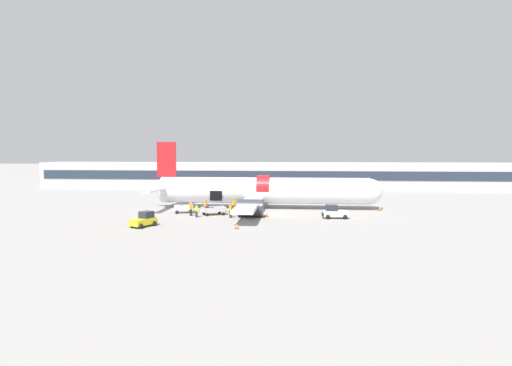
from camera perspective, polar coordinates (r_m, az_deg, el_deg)
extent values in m
plane|color=gray|center=(52.65, 2.20, -4.38)|extent=(500.00, 500.00, 0.00)
cube|color=yellow|center=(49.18, 2.19, -4.98)|extent=(22.95, 0.31, 0.01)
cube|color=#B2B2B7|center=(89.37, 3.53, 1.05)|extent=(108.60, 8.39, 5.89)
cube|color=#232D3D|center=(85.11, 3.44, 1.09)|extent=(106.42, 0.16, 1.89)
cylinder|color=silver|center=(57.16, 1.08, -1.07)|extent=(29.80, 3.72, 3.72)
sphere|color=silver|center=(57.98, 15.93, -1.15)|extent=(3.54, 3.54, 3.54)
cone|color=silver|center=(60.13, -13.23, -0.92)|extent=(4.28, 3.42, 3.42)
cylinder|color=red|center=(57.09, 1.07, -0.73)|extent=(1.79, 3.73, 3.73)
cube|color=red|center=(59.69, -12.67, 3.30)|extent=(2.79, 0.28, 5.11)
cube|color=silver|center=(56.05, -13.97, -0.91)|extent=(1.02, 8.18, 0.20)
cube|color=silver|center=(63.80, -11.55, -0.27)|extent=(1.02, 8.18, 0.20)
cube|color=silver|center=(49.60, -0.98, -3.06)|extent=(2.44, 14.60, 0.40)
cube|color=silver|center=(65.15, 0.55, -1.32)|extent=(2.44, 14.60, 0.40)
cylinder|color=#333842|center=(49.50, -0.77, -3.59)|extent=(3.11, 2.21, 2.21)
cylinder|color=#333842|center=(65.31, 0.73, -1.70)|extent=(3.11, 2.21, 2.21)
cube|color=black|center=(56.28, -5.74, -1.83)|extent=(1.70, 0.12, 1.40)
cylinder|color=#56565B|center=(57.37, 10.32, -2.64)|extent=(0.22, 0.22, 1.18)
sphere|color=black|center=(57.45, 10.32, -3.23)|extent=(0.98, 0.98, 0.98)
cylinder|color=#56565B|center=(55.09, -2.22, -2.86)|extent=(0.22, 0.22, 1.18)
sphere|color=black|center=(55.17, -2.22, -3.47)|extent=(0.98, 0.98, 0.98)
cylinder|color=#56565B|center=(60.14, -1.58, -2.26)|extent=(0.22, 0.22, 1.18)
sphere|color=black|center=(60.21, -1.58, -2.82)|extent=(0.98, 0.98, 0.98)
cube|color=yellow|center=(44.76, -15.83, -5.32)|extent=(2.44, 3.14, 0.65)
cube|color=#232833|center=(44.99, -15.38, -4.37)|extent=(1.59, 1.65, 0.73)
cube|color=black|center=(45.78, -14.48, -5.25)|extent=(1.15, 0.63, 0.33)
sphere|color=black|center=(45.00, -14.36, -5.61)|extent=(0.56, 0.56, 0.56)
sphere|color=black|center=(45.92, -15.50, -5.44)|extent=(0.56, 0.56, 0.56)
sphere|color=black|center=(43.69, -16.16, -5.94)|extent=(0.56, 0.56, 0.56)
sphere|color=black|center=(44.63, -17.29, -5.75)|extent=(0.56, 0.56, 0.56)
cube|color=silver|center=(49.67, 11.31, -4.29)|extent=(3.12, 1.70, 0.70)
cube|color=#232833|center=(49.48, 10.71, -3.46)|extent=(1.44, 1.38, 0.76)
cube|color=black|center=(49.46, 9.51, -4.46)|extent=(0.20, 1.38, 0.35)
sphere|color=black|center=(50.27, 10.01, -4.52)|extent=(0.56, 0.56, 0.56)
sphere|color=black|center=(48.84, 10.24, -4.78)|extent=(0.56, 0.56, 0.56)
sphere|color=black|center=(50.59, 12.33, -4.50)|extent=(0.56, 0.56, 0.56)
sphere|color=black|center=(49.18, 12.63, -4.75)|extent=(0.56, 0.56, 0.56)
cube|color=#B7BABF|center=(51.73, -6.10, -3.98)|extent=(3.46, 2.86, 0.05)
cube|color=#B7BABF|center=(52.08, -4.52, -3.62)|extent=(0.80, 1.55, 0.48)
cube|color=#B7BABF|center=(50.91, -5.86, -3.82)|extent=(2.68, 1.36, 0.48)
cube|color=#B7BABF|center=(52.48, -6.33, -3.58)|extent=(2.68, 1.36, 0.48)
cube|color=#333338|center=(52.28, -4.01, -4.12)|extent=(0.84, 0.47, 0.06)
sphere|color=black|center=(51.24, -4.71, -4.40)|extent=(0.40, 0.40, 0.40)
sphere|color=black|center=(52.86, -5.22, -4.14)|extent=(0.40, 0.40, 0.40)
sphere|color=black|center=(50.70, -7.01, -4.51)|extent=(0.40, 0.40, 0.40)
sphere|color=black|center=(52.34, -7.45, -4.24)|extent=(0.40, 0.40, 0.40)
cube|color=#721951|center=(51.85, -7.04, -3.65)|extent=(0.54, 0.48, 0.53)
cube|color=#14472D|center=(52.04, -5.37, -3.72)|extent=(0.42, 0.37, 0.32)
cube|color=#4C1E1E|center=(51.76, -6.32, -3.72)|extent=(0.54, 0.35, 0.42)
cube|color=silver|center=(53.88, -10.31, -3.74)|extent=(2.79, 1.99, 0.05)
cube|color=silver|center=(53.86, -9.00, -3.41)|extent=(0.43, 1.32, 0.54)
cube|color=silver|center=(53.20, -10.31, -3.52)|extent=(2.38, 0.73, 0.54)
cube|color=silver|center=(54.48, -10.31, -3.34)|extent=(2.38, 0.73, 0.54)
cube|color=#333338|center=(53.94, -8.49, -3.92)|extent=(0.89, 0.32, 0.06)
sphere|color=black|center=(53.26, -9.35, -4.11)|extent=(0.40, 0.40, 0.40)
sphere|color=black|center=(54.60, -9.38, -3.91)|extent=(0.40, 0.40, 0.40)
sphere|color=black|center=(53.25, -11.25, -4.14)|extent=(0.40, 0.40, 0.40)
sphere|color=black|center=(54.59, -11.23, -3.93)|extent=(0.40, 0.40, 0.40)
cube|color=#14472D|center=(53.87, -9.70, -3.51)|extent=(0.42, 0.39, 0.38)
cube|color=#2D2D33|center=(53.90, -10.56, -3.45)|extent=(0.51, 0.34, 0.50)
cylinder|color=#2D2D33|center=(54.58, -7.26, -3.69)|extent=(0.38, 0.38, 0.78)
cylinder|color=orange|center=(54.49, -7.27, -2.96)|extent=(0.48, 0.48, 0.61)
sphere|color=#9E7556|center=(54.44, -7.27, -2.53)|extent=(0.22, 0.22, 0.22)
cylinder|color=orange|center=(54.28, -7.22, -3.06)|extent=(0.15, 0.15, 0.56)
cylinder|color=orange|center=(54.71, -7.31, -3.01)|extent=(0.15, 0.15, 0.56)
cylinder|color=#2D2D33|center=(53.54, -1.32, -3.79)|extent=(0.38, 0.38, 0.81)
cylinder|color=#CCE523|center=(53.45, -1.32, -3.03)|extent=(0.49, 0.49, 0.63)
sphere|color=beige|center=(53.40, -1.33, -2.57)|extent=(0.22, 0.22, 0.22)
cylinder|color=#CCE523|center=(53.35, -1.11, -3.12)|extent=(0.16, 0.16, 0.58)
cylinder|color=#CCE523|center=(53.56, -1.54, -3.09)|extent=(0.16, 0.16, 0.58)
cylinder|color=#2D2D33|center=(49.14, -3.64, -4.47)|extent=(0.40, 0.40, 0.89)
cylinder|color=orange|center=(49.03, -3.64, -3.55)|extent=(0.51, 0.51, 0.70)
sphere|color=#9E7556|center=(48.97, -3.64, -3.00)|extent=(0.25, 0.25, 0.25)
cylinder|color=orange|center=(48.79, -3.61, -3.68)|extent=(0.16, 0.16, 0.64)
cylinder|color=orange|center=(49.28, -3.67, -3.60)|extent=(0.16, 0.16, 0.64)
cylinder|color=#1E2338|center=(51.28, -9.27, -4.19)|extent=(0.35, 0.35, 0.83)
cylinder|color=orange|center=(51.18, -9.28, -3.36)|extent=(0.45, 0.45, 0.66)
sphere|color=beige|center=(51.12, -9.29, -2.87)|extent=(0.23, 0.23, 0.23)
cylinder|color=orange|center=(51.40, -9.17, -3.41)|extent=(0.14, 0.14, 0.60)
cylinder|color=orange|center=(50.98, -9.39, -3.47)|extent=(0.14, 0.14, 0.60)
cylinder|color=#2D2D33|center=(49.92, -8.48, -4.43)|extent=(0.41, 0.41, 0.79)
cylinder|color=#B7E019|center=(49.82, -8.49, -3.63)|extent=(0.52, 0.52, 0.62)
sphere|color=brown|center=(49.76, -8.50, -3.15)|extent=(0.22, 0.22, 0.22)
cylinder|color=#B7E019|center=(50.01, -8.62, -3.68)|extent=(0.17, 0.17, 0.57)
cylinder|color=#B7E019|center=(49.64, -8.36, -3.73)|extent=(0.17, 0.17, 0.57)
cylinder|color=#1E2338|center=(53.92, -3.10, -3.70)|extent=(0.44, 0.44, 0.89)
cylinder|color=orange|center=(53.82, -3.10, -2.86)|extent=(0.57, 0.57, 0.70)
sphere|color=#9E7556|center=(53.76, -3.10, -2.36)|extent=(0.25, 0.25, 0.25)
cylinder|color=orange|center=(54.02, -2.94, -2.91)|extent=(0.18, 0.18, 0.64)
cylinder|color=orange|center=(53.63, -3.27, -2.96)|extent=(0.18, 0.18, 0.64)
cube|color=#14472D|center=(52.21, -3.33, -4.13)|extent=(0.47, 0.31, 0.58)
cube|color=black|center=(52.17, -3.34, -3.75)|extent=(0.28, 0.09, 0.12)
cube|color=black|center=(58.07, 17.29, -3.74)|extent=(0.52, 0.52, 0.03)
cone|color=orange|center=(58.03, 17.30, -3.44)|extent=(0.38, 0.38, 0.64)
cylinder|color=white|center=(58.02, 17.30, -3.41)|extent=(0.22, 0.22, 0.08)
cube|color=black|center=(42.10, -2.77, -6.52)|extent=(0.46, 0.46, 0.03)
cone|color=orange|center=(42.05, -2.77, -6.14)|extent=(0.34, 0.34, 0.60)
cylinder|color=white|center=(42.05, -2.77, -6.10)|extent=(0.20, 0.20, 0.07)
cube|color=black|center=(49.86, 1.54, -4.84)|extent=(0.50, 0.50, 0.03)
cone|color=orange|center=(49.81, 1.55, -4.48)|extent=(0.37, 0.37, 0.66)
cylinder|color=white|center=(49.81, 1.55, -4.44)|extent=(0.22, 0.22, 0.08)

